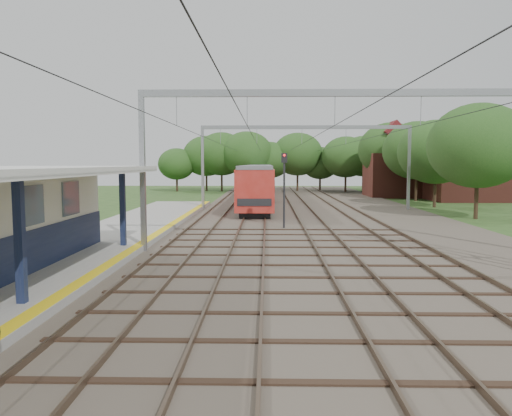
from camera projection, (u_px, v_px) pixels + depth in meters
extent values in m
cube|color=#473D33|center=(317.00, 216.00, 36.44)|extent=(18.00, 90.00, 0.10)
cube|color=gray|center=(79.00, 253.00, 20.76)|extent=(5.00, 52.00, 0.35)
cube|color=yellow|center=(132.00, 249.00, 20.69)|extent=(0.45, 52.00, 0.01)
cube|color=#131D3D|center=(20.00, 241.00, 12.60)|extent=(0.22, 0.22, 3.20)
cube|color=#131D3D|center=(123.00, 209.00, 21.56)|extent=(0.22, 0.22, 3.20)
cube|color=brown|center=(205.00, 214.00, 36.62)|extent=(0.07, 88.00, 0.15)
cube|color=brown|center=(224.00, 214.00, 36.59)|extent=(0.07, 88.00, 0.15)
cube|color=brown|center=(246.00, 214.00, 36.55)|extent=(0.07, 88.00, 0.15)
cube|color=brown|center=(265.00, 214.00, 36.52)|extent=(0.07, 88.00, 0.15)
cube|color=brown|center=(296.00, 214.00, 36.47)|extent=(0.07, 88.00, 0.15)
cube|color=brown|center=(316.00, 214.00, 36.44)|extent=(0.07, 88.00, 0.15)
cube|color=brown|center=(346.00, 214.00, 36.39)|extent=(0.07, 88.00, 0.15)
cube|color=brown|center=(365.00, 215.00, 36.36)|extent=(0.07, 88.00, 0.15)
cube|color=gray|center=(143.00, 173.00, 21.40)|extent=(0.22, 0.22, 7.00)
cube|color=gray|center=(342.00, 93.00, 20.91)|extent=(17.00, 0.20, 0.30)
cube|color=gray|center=(203.00, 168.00, 41.32)|extent=(0.22, 0.22, 7.00)
cube|color=gray|center=(409.00, 168.00, 40.94)|extent=(0.22, 0.22, 7.00)
cube|color=gray|center=(306.00, 127.00, 40.83)|extent=(17.00, 0.20, 0.30)
cylinder|color=black|center=(214.00, 141.00, 36.12)|extent=(0.02, 88.00, 0.02)
cylinder|color=black|center=(255.00, 141.00, 36.06)|extent=(0.02, 88.00, 0.02)
cylinder|color=black|center=(307.00, 141.00, 35.97)|extent=(0.02, 88.00, 0.02)
cylinder|color=black|center=(357.00, 141.00, 35.89)|extent=(0.02, 88.00, 0.02)
cylinder|color=#382619|center=(191.00, 181.00, 67.50)|extent=(0.28, 0.28, 2.88)
ellipsoid|color=#1E491A|center=(191.00, 155.00, 67.19)|extent=(6.72, 6.72, 5.76)
cylinder|color=#382619|center=(236.00, 182.00, 69.37)|extent=(0.28, 0.28, 2.52)
ellipsoid|color=#1E491A|center=(236.00, 160.00, 69.10)|extent=(5.88, 5.88, 5.04)
cylinder|color=#382619|center=(280.00, 180.00, 66.22)|extent=(0.28, 0.28, 3.24)
ellipsoid|color=#1E491A|center=(280.00, 151.00, 65.87)|extent=(7.56, 7.56, 6.48)
cylinder|color=#382619|center=(323.00, 182.00, 68.10)|extent=(0.28, 0.28, 2.70)
ellipsoid|color=#1E491A|center=(323.00, 158.00, 67.81)|extent=(6.30, 6.30, 5.40)
cylinder|color=#382619|center=(427.00, 193.00, 44.07)|extent=(0.28, 0.28, 2.52)
ellipsoid|color=#1E491A|center=(428.00, 158.00, 43.79)|extent=(5.88, 5.88, 5.04)
cylinder|color=#382619|center=(389.00, 184.00, 59.97)|extent=(0.28, 0.28, 2.88)
ellipsoid|color=#1E491A|center=(389.00, 154.00, 59.66)|extent=(6.72, 6.72, 5.76)
cube|color=brown|center=(466.00, 179.00, 51.80)|extent=(7.00, 6.00, 4.50)
cube|color=maroon|center=(467.00, 149.00, 51.52)|extent=(4.99, 6.12, 4.99)
cube|color=brown|center=(402.00, 175.00, 57.86)|extent=(8.00, 6.00, 5.00)
cube|color=maroon|center=(403.00, 146.00, 57.56)|extent=(5.52, 6.12, 5.52)
cube|color=black|center=(257.00, 206.00, 41.81)|extent=(2.17, 15.48, 0.44)
cube|color=#AA2119|center=(257.00, 186.00, 41.66)|extent=(2.71, 16.83, 2.92)
cube|color=black|center=(257.00, 183.00, 41.64)|extent=(2.75, 15.48, 0.84)
cube|color=slate|center=(257.00, 167.00, 41.52)|extent=(2.49, 16.83, 0.28)
cube|color=black|center=(260.00, 194.00, 59.16)|extent=(2.17, 15.48, 0.44)
cube|color=#AA2119|center=(260.00, 179.00, 59.01)|extent=(2.71, 16.83, 2.92)
cube|color=black|center=(260.00, 177.00, 58.99)|extent=(2.75, 15.48, 0.84)
cube|color=slate|center=(260.00, 166.00, 58.87)|extent=(2.49, 16.83, 0.28)
cylinder|color=black|center=(284.00, 195.00, 29.28)|extent=(0.15, 0.15, 4.12)
cube|color=black|center=(284.00, 158.00, 29.09)|extent=(0.35, 0.28, 0.57)
sphere|color=red|center=(284.00, 155.00, 28.97)|extent=(0.14, 0.14, 0.14)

